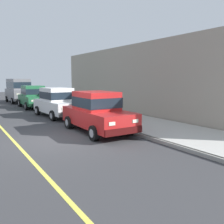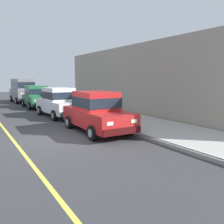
# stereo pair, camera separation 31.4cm
# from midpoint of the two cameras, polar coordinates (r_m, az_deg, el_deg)

# --- Properties ---
(ground_plane) EXTENTS (80.00, 80.00, 0.00)m
(ground_plane) POSITION_cam_midpoint_polar(r_m,az_deg,el_deg) (10.23, -12.39, -6.41)
(ground_plane) COLOR #38383A
(curb) EXTENTS (0.16, 64.00, 0.14)m
(curb) POSITION_cam_midpoint_polar(r_m,az_deg,el_deg) (11.63, 2.66, -4.13)
(curb) COLOR gray
(curb) RESTS_ON ground
(sidewalk) EXTENTS (3.60, 64.00, 0.14)m
(sidewalk) POSITION_cam_midpoint_polar(r_m,az_deg,el_deg) (12.72, 9.38, -3.17)
(sidewalk) COLOR #B7B5AD
(sidewalk) RESTS_ON ground
(lane_centre_line) EXTENTS (0.12, 57.60, 0.01)m
(lane_centre_line) POSITION_cam_midpoint_polar(r_m,az_deg,el_deg) (9.84, -21.28, -7.33)
(lane_centre_line) COLOR #E0D64C
(lane_centre_line) RESTS_ON ground
(car_red_sedan) EXTENTS (2.13, 4.65, 1.92)m
(car_red_sedan) POSITION_cam_midpoint_polar(r_m,az_deg,el_deg) (11.24, -2.99, 0.17)
(car_red_sedan) COLOR red
(car_red_sedan) RESTS_ON ground
(car_white_sedan) EXTENTS (2.16, 4.67, 1.92)m
(car_white_sedan) POSITION_cam_midpoint_polar(r_m,az_deg,el_deg) (16.21, -12.14, 2.43)
(car_white_sedan) COLOR white
(car_white_sedan) RESTS_ON ground
(car_green_sedan) EXTENTS (2.14, 4.65, 1.92)m
(car_green_sedan) POSITION_cam_midpoint_polar(r_m,az_deg,el_deg) (21.84, -17.37, 3.64)
(car_green_sedan) COLOR #23663D
(car_green_sedan) RESTS_ON ground
(car_grey_van) EXTENTS (2.19, 4.93, 2.52)m
(car_grey_van) POSITION_cam_midpoint_polar(r_m,az_deg,el_deg) (27.21, -20.49, 5.17)
(car_grey_van) COLOR slate
(car_grey_van) RESTS_ON ground
(dog_white) EXTENTS (0.61, 0.53, 0.49)m
(dog_white) POSITION_cam_midpoint_polar(r_m,az_deg,el_deg) (13.21, 5.49, -1.11)
(dog_white) COLOR white
(dog_white) RESTS_ON sidewalk
(building_facade) EXTENTS (0.50, 20.00, 4.86)m
(building_facade) POSITION_cam_midpoint_polar(r_m,az_deg,el_deg) (16.98, 5.79, 7.71)
(building_facade) COLOR #9E9384
(building_facade) RESTS_ON ground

